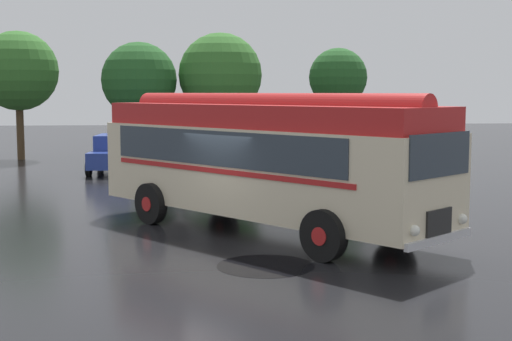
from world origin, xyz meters
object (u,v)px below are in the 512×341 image
object	(u,v)px
car_mid_left	(168,153)
car_near_left	(115,153)
vintage_bus	(262,157)
car_mid_right	(237,152)

from	to	relation	value
car_mid_left	car_near_left	bearing A→B (deg)	-176.76
car_mid_left	vintage_bus	bearing A→B (deg)	-79.28
car_near_left	car_mid_left	size ratio (longest dim) A/B	1.02
vintage_bus	car_mid_right	size ratio (longest dim) A/B	2.17
car_near_left	car_mid_left	distance (m)	2.33
car_near_left	car_mid_right	xyz separation A→B (m)	(5.39, 0.43, 0.00)
vintage_bus	car_mid_right	distance (m)	14.41
vintage_bus	car_mid_right	bearing A→B (deg)	88.38
car_mid_right	car_mid_left	bearing A→B (deg)	-174.38
vintage_bus	car_near_left	size ratio (longest dim) A/B	2.18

